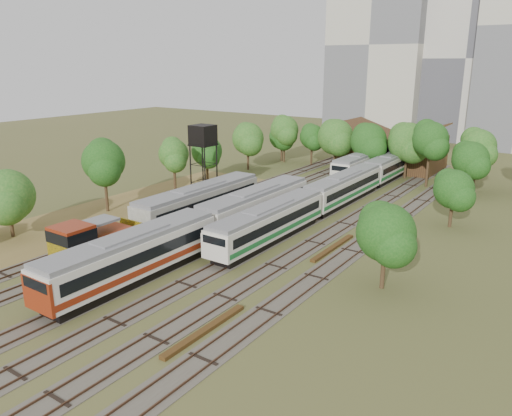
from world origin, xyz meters
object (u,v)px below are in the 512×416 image
Objects in this scene: railcar_green_set at (344,188)px; shunter_locomotive at (89,243)px; water_tower at (203,137)px; railcar_red_set at (203,228)px.

railcar_green_set is 32.74m from shunter_locomotive.
shunter_locomotive reaches higher than railcar_green_set.
shunter_locomotive is 0.84× the size of water_tower.
railcar_red_set is 19.34m from water_tower.
railcar_green_set is 6.41× the size of shunter_locomotive.
railcar_green_set is 19.02m from water_tower.
shunter_locomotive is at bearing -125.63° from railcar_red_set.
shunter_locomotive is at bearing -107.78° from railcar_green_set.
water_tower reaches higher than railcar_red_set.
shunter_locomotive is at bearing -75.67° from water_tower.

